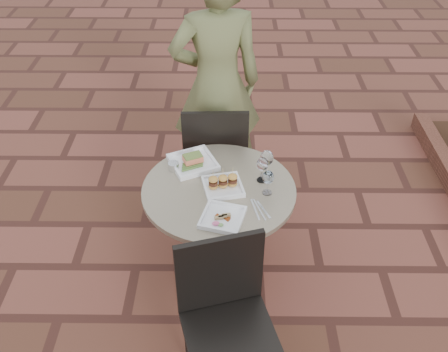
{
  "coord_description": "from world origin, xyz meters",
  "views": [
    {
      "loc": [
        -0.21,
        -2.27,
        2.58
      ],
      "look_at": [
        -0.23,
        -0.03,
        0.82
      ],
      "focal_mm": 40.0,
      "sensor_mm": 36.0,
      "label": 1
    }
  ],
  "objects_px": {
    "chair_near": "(225,308)",
    "chair_far": "(215,151)",
    "cafe_table": "(219,219)",
    "diner": "(217,86)",
    "plate_sliders": "(223,184)",
    "plate_tuna": "(223,217)",
    "plate_salmon": "(193,162)"
  },
  "relations": [
    {
      "from": "cafe_table",
      "to": "plate_sliders",
      "type": "distance_m",
      "value": 0.28
    },
    {
      "from": "plate_salmon",
      "to": "plate_tuna",
      "type": "distance_m",
      "value": 0.53
    },
    {
      "from": "diner",
      "to": "chair_far",
      "type": "bearing_deg",
      "value": 78.18
    },
    {
      "from": "cafe_table",
      "to": "plate_salmon",
      "type": "xyz_separation_m",
      "value": [
        -0.16,
        0.23,
        0.27
      ]
    },
    {
      "from": "cafe_table",
      "to": "diner",
      "type": "relative_size",
      "value": 0.5
    },
    {
      "from": "chair_near",
      "to": "chair_far",
      "type": "bearing_deg",
      "value": 77.67
    },
    {
      "from": "chair_near",
      "to": "plate_salmon",
      "type": "distance_m",
      "value": 0.98
    },
    {
      "from": "plate_sliders",
      "to": "plate_tuna",
      "type": "height_order",
      "value": "plate_sliders"
    },
    {
      "from": "diner",
      "to": "cafe_table",
      "type": "bearing_deg",
      "value": 80.89
    },
    {
      "from": "diner",
      "to": "plate_tuna",
      "type": "height_order",
      "value": "diner"
    },
    {
      "from": "chair_far",
      "to": "plate_tuna",
      "type": "height_order",
      "value": "chair_far"
    },
    {
      "from": "cafe_table",
      "to": "chair_near",
      "type": "distance_m",
      "value": 0.72
    },
    {
      "from": "chair_far",
      "to": "plate_tuna",
      "type": "bearing_deg",
      "value": 92.05
    },
    {
      "from": "diner",
      "to": "plate_tuna",
      "type": "xyz_separation_m",
      "value": [
        0.06,
        -1.2,
        -0.16
      ]
    },
    {
      "from": "chair_near",
      "to": "plate_sliders",
      "type": "relative_size",
      "value": 3.53
    },
    {
      "from": "chair_far",
      "to": "diner",
      "type": "xyz_separation_m",
      "value": [
        0.0,
        0.31,
        0.35
      ]
    },
    {
      "from": "cafe_table",
      "to": "plate_tuna",
      "type": "bearing_deg",
      "value": -84.66
    },
    {
      "from": "cafe_table",
      "to": "diner",
      "type": "height_order",
      "value": "diner"
    },
    {
      "from": "plate_tuna",
      "to": "plate_sliders",
      "type": "bearing_deg",
      "value": 90.16
    },
    {
      "from": "chair_near",
      "to": "plate_salmon",
      "type": "bearing_deg",
      "value": 86.71
    },
    {
      "from": "chair_far",
      "to": "plate_tuna",
      "type": "distance_m",
      "value": 0.91
    },
    {
      "from": "plate_tuna",
      "to": "chair_near",
      "type": "bearing_deg",
      "value": -87.47
    },
    {
      "from": "plate_sliders",
      "to": "plate_tuna",
      "type": "xyz_separation_m",
      "value": [
        0.0,
        -0.26,
        -0.02
      ]
    },
    {
      "from": "chair_far",
      "to": "diner",
      "type": "relative_size",
      "value": 0.52
    },
    {
      "from": "cafe_table",
      "to": "diner",
      "type": "distance_m",
      "value": 1.02
    },
    {
      "from": "chair_far",
      "to": "plate_sliders",
      "type": "bearing_deg",
      "value": 93.63
    },
    {
      "from": "cafe_table",
      "to": "diner",
      "type": "xyz_separation_m",
      "value": [
        -0.03,
        0.93,
        0.42
      ]
    },
    {
      "from": "cafe_table",
      "to": "plate_tuna",
      "type": "height_order",
      "value": "plate_tuna"
    },
    {
      "from": "chair_far",
      "to": "plate_salmon",
      "type": "distance_m",
      "value": 0.46
    },
    {
      "from": "diner",
      "to": "plate_sliders",
      "type": "bearing_deg",
      "value": 82.35
    },
    {
      "from": "chair_far",
      "to": "plate_salmon",
      "type": "height_order",
      "value": "chair_far"
    },
    {
      "from": "plate_sliders",
      "to": "plate_tuna",
      "type": "distance_m",
      "value": 0.27
    }
  ]
}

